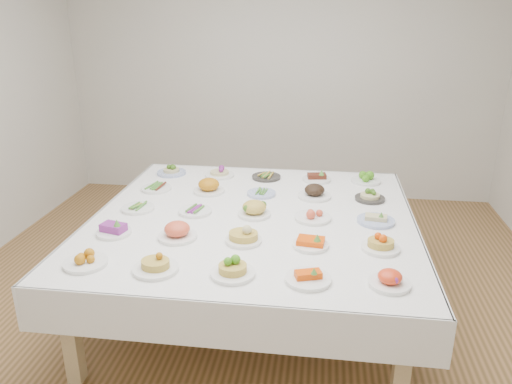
# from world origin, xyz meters

# --- Properties ---
(room_envelope) EXTENTS (5.02, 5.02, 2.81)m
(room_envelope) POSITION_xyz_m (0.00, 0.00, 1.83)
(room_envelope) COLOR olive
(room_envelope) RESTS_ON ground
(display_table) EXTENTS (2.30, 2.30, 0.75)m
(display_table) POSITION_xyz_m (0.05, -0.05, 0.69)
(display_table) COLOR white
(display_table) RESTS_ON ground
(dish_0) EXTENTS (0.25, 0.25, 0.10)m
(dish_0) POSITION_xyz_m (-0.82, -0.90, 0.79)
(dish_0) COLOR white
(dish_0) RESTS_ON display_table
(dish_1) EXTENTS (0.26, 0.26, 0.15)m
(dish_1) POSITION_xyz_m (-0.39, -0.91, 0.82)
(dish_1) COLOR white
(dish_1) RESTS_ON display_table
(dish_2) EXTENTS (0.25, 0.25, 0.16)m
(dish_2) POSITION_xyz_m (0.06, -0.90, 0.83)
(dish_2) COLOR white
(dish_2) RESTS_ON display_table
(dish_3) EXTENTS (0.25, 0.25, 0.10)m
(dish_3) POSITION_xyz_m (0.48, -0.91, 0.79)
(dish_3) COLOR white
(dish_3) RESTS_ON display_table
(dish_4) EXTENTS (0.22, 0.22, 0.12)m
(dish_4) POSITION_xyz_m (0.91, -0.90, 0.80)
(dish_4) COLOR white
(dish_4) RESTS_ON display_table
(dish_5) EXTENTS (0.23, 0.22, 0.11)m
(dish_5) POSITION_xyz_m (-0.82, -0.48, 0.80)
(dish_5) COLOR white
(dish_5) RESTS_ON display_table
(dish_6) EXTENTS (0.25, 0.25, 0.14)m
(dish_6) POSITION_xyz_m (-0.39, -0.48, 0.81)
(dish_6) COLOR white
(dish_6) RESTS_ON display_table
(dish_7) EXTENTS (0.23, 0.23, 0.15)m
(dish_7) POSITION_xyz_m (0.05, -0.48, 0.82)
(dish_7) COLOR white
(dish_7) RESTS_ON display_table
(dish_8) EXTENTS (0.22, 0.22, 0.11)m
(dish_8) POSITION_xyz_m (0.48, -0.49, 0.80)
(dish_8) COLOR white
(dish_8) RESTS_ON display_table
(dish_9) EXTENTS (0.23, 0.23, 0.13)m
(dish_9) POSITION_xyz_m (0.91, -0.47, 0.81)
(dish_9) COLOR white
(dish_9) RESTS_ON display_table
(dish_10) EXTENTS (0.24, 0.24, 0.05)m
(dish_10) POSITION_xyz_m (-0.82, -0.04, 0.77)
(dish_10) COLOR white
(dish_10) RESTS_ON display_table
(dish_11) EXTENTS (0.24, 0.24, 0.06)m
(dish_11) POSITION_xyz_m (-0.38, -0.04, 0.77)
(dish_11) COLOR white
(dish_11) RESTS_ON display_table
(dish_12) EXTENTS (0.23, 0.23, 0.15)m
(dish_12) POSITION_xyz_m (0.06, -0.04, 0.82)
(dish_12) COLOR white
(dish_12) RESTS_ON display_table
(dish_13) EXTENTS (0.26, 0.26, 0.10)m
(dish_13) POSITION_xyz_m (0.48, -0.05, 0.79)
(dish_13) COLOR white
(dish_13) RESTS_ON display_table
(dish_14) EXTENTS (0.26, 0.26, 0.10)m
(dish_14) POSITION_xyz_m (0.91, -0.04, 0.79)
(dish_14) COLOR #4C66B2
(dish_14) RESTS_ON display_table
(dish_15) EXTENTS (0.24, 0.24, 0.05)m
(dish_15) POSITION_xyz_m (-0.82, 0.40, 0.77)
(dish_15) COLOR white
(dish_15) RESTS_ON display_table
(dish_16) EXTENTS (0.25, 0.25, 0.15)m
(dish_16) POSITION_xyz_m (-0.38, 0.40, 0.82)
(dish_16) COLOR white
(dish_16) RESTS_ON display_table
(dish_17) EXTENTS (0.23, 0.23, 0.05)m
(dish_17) POSITION_xyz_m (0.05, 0.39, 0.77)
(dish_17) COLOR #4C66B2
(dish_17) RESTS_ON display_table
(dish_18) EXTENTS (0.26, 0.26, 0.14)m
(dish_18) POSITION_xyz_m (0.47, 0.40, 0.81)
(dish_18) COLOR white
(dish_18) RESTS_ON display_table
(dish_19) EXTENTS (0.23, 0.23, 0.12)m
(dish_19) POSITION_xyz_m (0.91, 0.40, 0.81)
(dish_19) COLOR #2D2B28
(dish_19) RESTS_ON display_table
(dish_20) EXTENTS (0.26, 0.26, 0.13)m
(dish_20) POSITION_xyz_m (-0.82, 0.82, 0.81)
(dish_20) COLOR #4C66B2
(dish_20) RESTS_ON display_table
(dish_21) EXTENTS (0.26, 0.26, 0.14)m
(dish_21) POSITION_xyz_m (-0.38, 0.81, 0.82)
(dish_21) COLOR white
(dish_21) RESTS_ON display_table
(dish_22) EXTENTS (0.25, 0.25, 0.06)m
(dish_22) POSITION_xyz_m (0.04, 0.81, 0.77)
(dish_22) COLOR #2D2B28
(dish_22) RESTS_ON display_table
(dish_23) EXTENTS (0.24, 0.24, 0.11)m
(dish_23) POSITION_xyz_m (0.48, 0.81, 0.80)
(dish_23) COLOR white
(dish_23) RESTS_ON display_table
(dish_24) EXTENTS (0.25, 0.25, 0.12)m
(dish_24) POSITION_xyz_m (0.90, 0.82, 0.81)
(dish_24) COLOR white
(dish_24) RESTS_ON display_table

